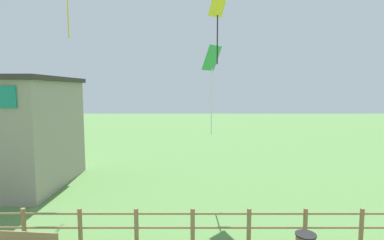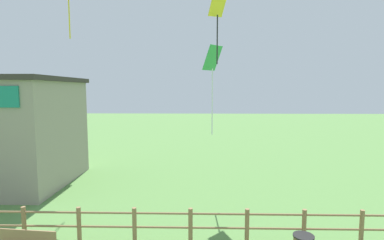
% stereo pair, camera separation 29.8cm
% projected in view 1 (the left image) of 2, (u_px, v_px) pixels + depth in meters
% --- Properties ---
extents(wooden_fence, '(21.99, 0.14, 1.18)m').
position_uv_depth(wooden_fence, '(192.00, 224.00, 9.66)').
color(wooden_fence, olive).
rests_on(wooden_fence, ground_plane).
extents(kite_yellow_diamond, '(0.74, 0.67, 2.56)m').
position_uv_depth(kite_yellow_diamond, '(217.00, 17.00, 11.53)').
color(kite_yellow_diamond, yellow).
extents(kite_green_diamond, '(0.91, 0.93, 3.90)m').
position_uv_depth(kite_green_diamond, '(211.00, 70.00, 13.11)').
color(kite_green_diamond, green).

